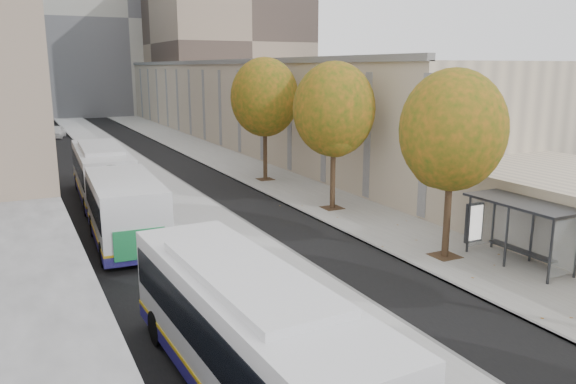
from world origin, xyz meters
TOP-DOWN VIEW (x-y plane):
  - bus_platform at (-3.88, 35.00)m, footprint 4.25×150.00m
  - sidewalk at (4.12, 35.00)m, footprint 4.75×150.00m
  - building_tan at (15.50, 64.00)m, footprint 18.00×92.00m
  - building_far_block at (6.00, 96.00)m, footprint 30.00×18.00m
  - bus_shelter at (5.69, 10.96)m, footprint 1.90×4.40m
  - tree_c at (3.60, 13.00)m, footprint 4.20×4.20m
  - tree_d at (3.60, 22.00)m, footprint 4.40×4.40m
  - tree_e at (3.60, 31.00)m, footprint 4.60×4.60m
  - bus_far at (-7.53, 25.86)m, footprint 3.54×18.33m
  - distant_car at (-7.31, 63.16)m, footprint 2.52×4.24m

SIDE VIEW (x-z plane):
  - sidewalk at x=4.12m, z-range 0.00..0.08m
  - bus_platform at x=-3.88m, z-range 0.00..0.15m
  - distant_car at x=-7.31m, z-range 0.00..1.35m
  - bus_far at x=-7.53m, z-range 0.14..3.18m
  - bus_shelter at x=5.69m, z-range 0.92..3.45m
  - building_tan at x=15.50m, z-range 0.00..8.00m
  - tree_c at x=3.60m, z-range 1.61..8.89m
  - tree_d at x=3.60m, z-range 1.67..9.27m
  - tree_e at x=3.60m, z-range 1.73..9.64m
  - building_far_block at x=6.00m, z-range 0.00..30.00m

